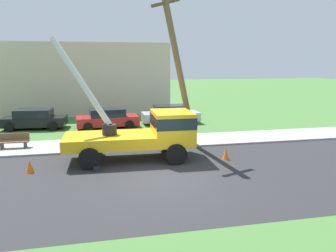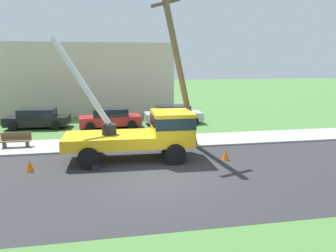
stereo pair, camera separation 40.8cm
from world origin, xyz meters
name	(u,v)px [view 1 (the left image)]	position (x,y,z in m)	size (l,w,h in m)	color
ground_plane	(133,124)	(0.00, 12.00, 0.00)	(120.00, 120.00, 0.00)	#477538
road_asphalt	(162,178)	(0.00, 0.00, 0.00)	(80.00, 8.94, 0.01)	#2B2B2D
sidewalk_strip	(143,142)	(0.00, 5.99, 0.05)	(80.00, 3.04, 0.10)	#9E9E99
utility_truck	(146,131)	(-0.25, 2.86, 1.41)	(6.76, 3.21, 5.98)	gold
leaning_utility_pole	(179,67)	(1.71, 4.25, 4.48)	(2.93, 1.82, 8.73)	brown
traffic_cone_ahead	(226,154)	(3.58, 1.91, 0.28)	(0.36, 0.36, 0.56)	orange
traffic_cone_behind	(30,166)	(-5.55, 1.84, 0.28)	(0.36, 0.36, 0.56)	orange
parked_sedan_black	(34,119)	(-7.10, 11.84, 0.71)	(4.53, 2.25, 1.42)	black
parked_sedan_red	(108,118)	(-1.93, 11.01, 0.71)	(4.54, 2.27, 1.42)	#B21E1E
parked_sedan_silver	(171,114)	(2.94, 11.83, 0.71)	(4.42, 2.05, 1.42)	#B7B7BF
park_bench	(14,141)	(-7.15, 6.06, 0.46)	(1.60, 0.45, 0.90)	brown
lowrise_building_backdrop	(70,78)	(-5.08, 19.43, 3.20)	(18.00, 6.00, 6.40)	beige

